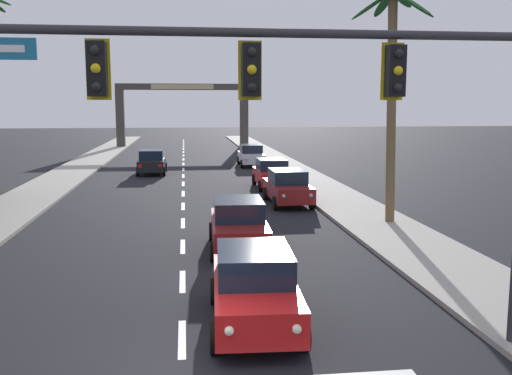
% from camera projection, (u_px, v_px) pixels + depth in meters
% --- Properties ---
extents(ground_plane, '(220.00, 220.00, 0.00)m').
position_uv_depth(ground_plane, '(182.00, 373.00, 10.34)').
color(ground_plane, black).
extents(sidewalk_right, '(3.20, 110.00, 0.14)m').
position_uv_depth(sidewalk_right, '(328.00, 193.00, 30.93)').
color(sidewalk_right, '#9E998E').
rests_on(sidewalk_right, ground).
extents(sidewalk_left, '(3.20, 110.00, 0.14)m').
position_uv_depth(sidewalk_left, '(29.00, 199.00, 29.01)').
color(sidewalk_left, '#9E998E').
rests_on(sidewalk_left, ground).
extents(lane_markings, '(4.28, 87.98, 0.01)m').
position_uv_depth(lane_markings, '(191.00, 196.00, 30.08)').
color(lane_markings, silver).
rests_on(lane_markings, ground).
extents(traffic_signal_mast, '(10.83, 0.41, 6.77)m').
position_uv_depth(traffic_signal_mast, '(342.00, 100.00, 10.28)').
color(traffic_signal_mast, '#2D2D33').
rests_on(traffic_signal_mast, ground).
extents(sedan_lead_at_stop_bar, '(2.11, 4.51, 1.68)m').
position_uv_depth(sedan_lead_at_stop_bar, '(254.00, 287.00, 12.54)').
color(sedan_lead_at_stop_bar, red).
rests_on(sedan_lead_at_stop_bar, ground).
extents(sedan_third_in_queue, '(2.06, 4.49, 1.68)m').
position_uv_depth(sedan_third_in_queue, '(239.00, 224.00, 19.06)').
color(sedan_third_in_queue, maroon).
rests_on(sedan_third_in_queue, ground).
extents(sedan_oncoming_far, '(1.97, 4.46, 1.68)m').
position_uv_depth(sedan_oncoming_far, '(152.00, 162.00, 39.79)').
color(sedan_oncoming_far, black).
rests_on(sedan_oncoming_far, ground).
extents(sedan_parked_nearest_kerb, '(2.00, 4.47, 1.68)m').
position_uv_depth(sedan_parked_nearest_kerb, '(288.00, 187.00, 27.67)').
color(sedan_parked_nearest_kerb, maroon).
rests_on(sedan_parked_nearest_kerb, ground).
extents(sedan_parked_mid_kerb, '(1.95, 4.45, 1.68)m').
position_uv_depth(sedan_parked_mid_kerb, '(251.00, 155.00, 44.79)').
color(sedan_parked_mid_kerb, silver).
rests_on(sedan_parked_mid_kerb, ground).
extents(sedan_parked_far_kerb, '(1.95, 4.45, 1.68)m').
position_uv_depth(sedan_parked_far_kerb, '(272.00, 173.00, 33.13)').
color(sedan_parked_far_kerb, red).
rests_on(sedan_parked_far_kerb, ground).
extents(palm_right_second, '(3.35, 3.55, 9.37)m').
position_uv_depth(palm_right_second, '(392.00, 62.00, 22.12)').
color(palm_right_second, brown).
rests_on(palm_right_second, ground).
extents(town_gateway_arch, '(14.79, 0.90, 7.10)m').
position_uv_depth(town_gateway_arch, '(183.00, 106.00, 64.21)').
color(town_gateway_arch, '#423D38').
rests_on(town_gateway_arch, ground).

